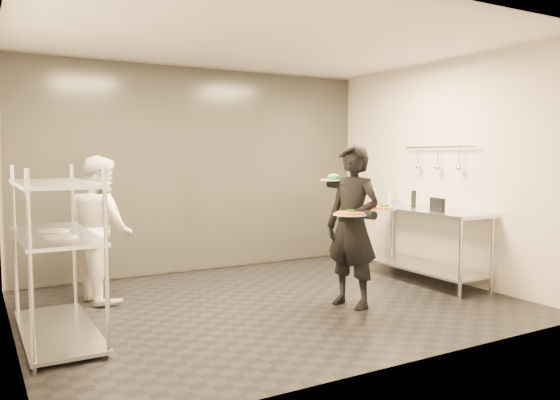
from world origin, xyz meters
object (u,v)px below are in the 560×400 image
pizza_plate_far (381,208)px  bottle_dark (414,199)px  pos_monitor (437,205)px  pizza_plate_near (351,213)px  bottle_clear (390,196)px  waiter (353,226)px  pass_rack (56,250)px  bottle_green (375,196)px  salad_plate (333,178)px  chef (101,228)px  prep_counter (422,232)px

pizza_plate_far → bottle_dark: bearing=35.1°
pos_monitor → pizza_plate_near: bearing=-160.1°
bottle_clear → waiter: bearing=-141.3°
pass_rack → pizza_plate_near: (2.70, -0.66, 0.24)m
bottle_clear → bottle_dark: size_ratio=1.01×
bottle_green → bottle_dark: bearing=-75.9°
salad_plate → bottle_green: (1.44, 1.06, -0.32)m
chef → pos_monitor: size_ratio=6.81×
pass_rack → pizza_plate_far: bearing=-13.9°
pass_rack → bottle_dark: 4.37m
bottle_clear → salad_plate: bearing=-148.3°
prep_counter → chef: 3.88m
pizza_plate_near → bottle_clear: bottle_clear is taller
pizza_plate_far → pos_monitor: pizza_plate_far is taller
bottle_dark → prep_counter: bearing=-98.6°
pizza_plate_far → bottle_clear: (1.46, 1.55, -0.02)m
chef → pizza_plate_near: chef is taller
pizza_plate_near → salad_plate: salad_plate is taller
pass_rack → prep_counter: bearing=0.0°
prep_counter → waiter: waiter is taller
pizza_plate_near → bottle_dark: bearing=27.5°
chef → pizza_plate_near: 2.72m
pass_rack → bottle_clear: size_ratio=7.23×
pos_monitor → bottle_clear: bottle_clear is taller
chef → bottle_dark: (3.76, -0.85, 0.23)m
waiter → bottle_dark: size_ratio=7.76×
pizza_plate_far → pos_monitor: size_ratio=1.30×
pizza_plate_near → bottle_clear: (1.78, 1.47, 0.02)m
bottle_green → bottle_clear: bottle_green is taller
waiter → bottle_green: waiter is taller
chef → bottle_clear: chef is taller
bottle_green → pass_rack: bearing=-169.2°
pass_rack → prep_counter: pass_rack is taller
waiter → bottle_green: (1.37, 1.31, 0.18)m
pass_rack → pizza_plate_far: pass_rack is taller
waiter → bottle_clear: 2.11m
pizza_plate_far → salad_plate: (-0.25, 0.49, 0.29)m
salad_plate → pass_rack: bearing=174.8°
pizza_plate_far → bottle_clear: bottle_clear is taller
pizza_plate_far → bottle_dark: 1.64m
prep_counter → salad_plate: salad_plate is taller
bottle_green → pizza_plate_near: bearing=-135.9°
chef → pizza_plate_near: (2.10, -1.72, 0.21)m
pass_rack → bottle_green: size_ratio=7.16×
pass_rack → pizza_plate_near: pass_rack is taller
waiter → bottle_clear: size_ratio=7.71×
pizza_plate_near → prep_counter: bearing=22.2°
bottle_clear → bottle_dark: 0.61m
prep_counter → waiter: size_ratio=1.05×
salad_plate → pizza_plate_near: bearing=-100.3°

